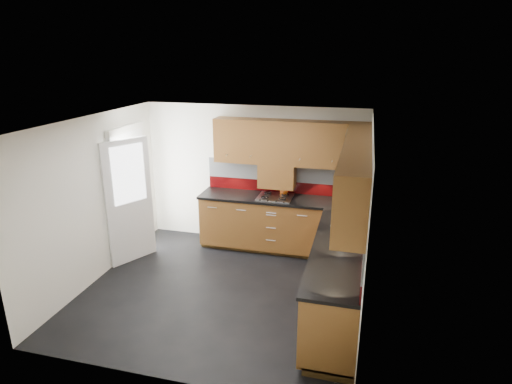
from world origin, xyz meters
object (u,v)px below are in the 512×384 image
(gas_hob, at_px, (275,197))
(toaster, at_px, (356,196))
(utensil_pot, at_px, (284,189))
(food_processor, at_px, (346,205))

(gas_hob, xyz_separation_m, toaster, (1.30, 0.16, 0.08))
(gas_hob, relative_size, toaster, 1.85)
(utensil_pot, height_order, food_processor, utensil_pot)
(utensil_pot, bearing_deg, food_processor, -29.14)
(gas_hob, distance_m, toaster, 1.31)
(gas_hob, bearing_deg, toaster, 7.21)
(gas_hob, height_order, toaster, toaster)
(food_processor, bearing_deg, utensil_pot, 150.86)
(gas_hob, bearing_deg, food_processor, -18.34)
(utensil_pot, xyz_separation_m, food_processor, (1.06, -0.59, 0.02))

